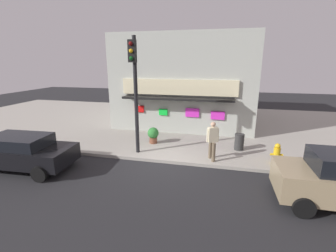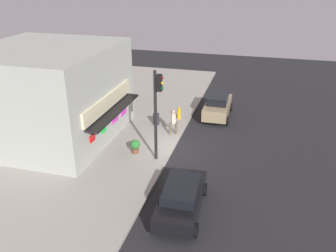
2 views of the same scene
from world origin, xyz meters
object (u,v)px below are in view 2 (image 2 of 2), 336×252
Objects in this scene: trash_can at (156,119)px; parked_car_black at (181,198)px; traffic_light at (157,105)px; pedestrian at (173,121)px; fire_hydrant at (179,113)px; parked_car_tan at (218,106)px; potted_plant_by_doorway at (135,146)px.

trash_can is 0.18× the size of parked_car_black.
traffic_light is 3.05× the size of pedestrian.
parked_car_tan reaches higher than fire_hydrant.
parked_car_tan is (4.36, -2.45, -0.23)m from pedestrian.
pedestrian is 5.00m from parked_car_tan.
pedestrian is 0.41× the size of parked_car_tan.
potted_plant_by_doorway is (-3.25, 1.60, -0.49)m from pedestrian.
fire_hydrant is 1.04× the size of potted_plant_by_doorway.
trash_can is at bearing 127.02° from parked_car_tan.
fire_hydrant is at bearing -12.48° from potted_plant_by_doorway.
traffic_light reaches higher than fire_hydrant.
parked_car_tan is at bearing -28.05° from potted_plant_by_doorway.
parked_car_tan is at bearing -59.99° from fire_hydrant.
traffic_light is 4.39m from pedestrian.
trash_can is at bearing 23.69° from parked_car_black.
parked_car_tan is (1.57, -2.72, 0.31)m from fire_hydrant.
parked_car_black is at bearing -139.43° from potted_plant_by_doorway.
fire_hydrant is 11.10m from parked_car_black.
parked_car_tan is at bearing -29.34° from pedestrian.
traffic_light is 1.26× the size of parked_car_tan.
fire_hydrant is 2.02m from trash_can.
trash_can is 0.19× the size of parked_car_tan.
parked_car_black is at bearing -165.87° from fire_hydrant.
pedestrian is at bearing -26.27° from potted_plant_by_doorway.
parked_car_black is at bearing 179.96° from parked_car_tan.
parked_car_tan is (3.07, -4.07, 0.34)m from trash_can.
traffic_light is 7.09m from fire_hydrant.
parked_car_black is (-9.26, -4.06, 0.22)m from trash_can.
traffic_light is at bearing 29.60° from parked_car_black.
pedestrian is at bearing -0.60° from traffic_light.
potted_plant_by_doorway is at bearing 151.95° from parked_car_tan.
fire_hydrant reaches higher than potted_plant_by_doorway.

